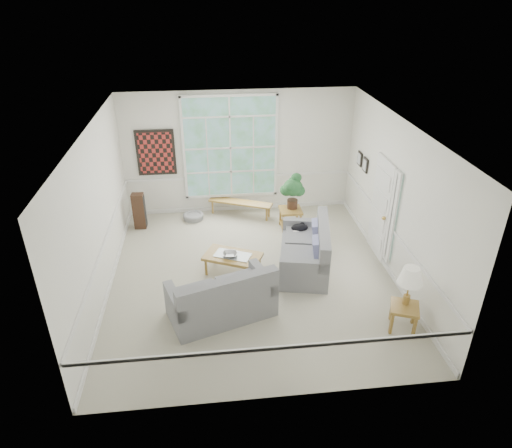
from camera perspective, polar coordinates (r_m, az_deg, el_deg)
The scene contains 24 objects.
floor at distance 9.10m, azimuth -0.49°, elevation -6.49°, with size 5.50×6.00×0.01m, color #AAA692.
ceiling at distance 7.79m, azimuth -0.58°, elevation 11.99°, with size 5.50×6.00×0.02m, color white.
wall_back at distance 11.09m, azimuth -2.17°, elevation 8.87°, with size 5.50×0.02×3.00m, color white.
wall_front at distance 5.82m, azimuth 2.63°, elevation -11.07°, with size 5.50×0.02×3.00m, color white.
wall_left at distance 8.53m, azimuth -19.23°, elevation 1.00°, with size 0.02×6.00×3.00m, color white.
wall_right at distance 9.01m, azimuth 17.16°, elevation 2.82°, with size 0.02×6.00×3.00m, color white.
window_back at distance 10.99m, azimuth -3.22°, elevation 9.49°, with size 2.30×0.08×2.40m, color white.
entry_door at distance 9.68m, azimuth 15.27°, elevation 1.94°, with size 0.08×0.90×2.10m, color white.
door_sidelight at distance 9.12m, azimuth 16.69°, elevation 0.75°, with size 0.08×0.26×1.90m, color white.
wall_art at distance 11.05m, azimuth -12.41°, elevation 8.70°, with size 0.90×0.06×1.10m, color maroon.
wall_frame_near at distance 10.47m, azimuth 13.46°, elevation 7.19°, with size 0.04×0.26×0.32m, color black.
wall_frame_far at distance 10.82m, azimuth 12.79°, elevation 7.96°, with size 0.04×0.26×0.32m, color black.
loveseat_right at distance 9.14m, azimuth 6.06°, elevation -2.84°, with size 0.92×1.78×0.96m, color gray.
loveseat_front at distance 7.89m, azimuth -4.41°, elevation -8.46°, with size 1.76×0.91×0.95m, color gray.
coffee_table at distance 9.08m, azimuth -2.91°, elevation -5.01°, with size 1.10×0.60×0.41m, color olive.
pewter_bowl at distance 8.93m, azimuth -3.27°, elevation -3.78°, with size 0.34×0.34×0.08m, color #9D9DA2.
window_bench at distance 11.28m, azimuth -1.95°, elevation 1.96°, with size 1.57×0.31×0.37m, color olive.
end_table at distance 10.67m, azimuth 4.30°, elevation 0.66°, with size 0.50×0.50×0.50m, color olive.
houseplant at distance 10.44m, azimuth 4.62°, elevation 4.09°, with size 0.49×0.49×0.84m, color #22562A, non-canonical shape.
side_table at distance 8.11m, azimuth 17.89°, elevation -11.03°, with size 0.45×0.45×0.46m, color olive.
table_lamp at distance 7.84m, azimuth 18.57°, elevation -7.35°, with size 0.41×0.41×0.70m, color white, non-canonical shape.
pet_bed at distance 11.24m, azimuth -7.83°, elevation 0.97°, with size 0.49×0.49×0.15m, color gray.
floor_speaker at distance 10.93m, azimuth -14.40°, elevation 1.59°, with size 0.27×0.21×0.87m, color #372216.
cat at distance 9.64m, azimuth 5.47°, elevation -0.41°, with size 0.36×0.25×0.17m, color black.
Camera 1 is at (-0.77, -7.43, 5.19)m, focal length 32.00 mm.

